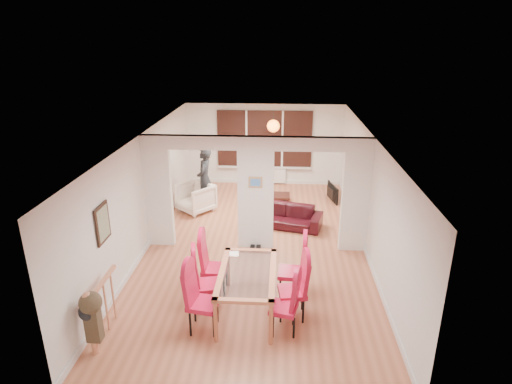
# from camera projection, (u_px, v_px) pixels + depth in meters

# --- Properties ---
(floor) EXTENTS (5.00, 9.00, 0.01)m
(floor) POSITION_uv_depth(u_px,v_px,m) (256.00, 246.00, 9.94)
(floor) COLOR #B96B4A
(floor) RESTS_ON ground
(room_walls) EXTENTS (5.00, 9.00, 2.60)m
(room_walls) POSITION_uv_depth(u_px,v_px,m) (256.00, 194.00, 9.49)
(room_walls) COLOR silver
(room_walls) RESTS_ON floor
(divider_wall) EXTENTS (5.00, 0.18, 2.60)m
(divider_wall) POSITION_uv_depth(u_px,v_px,m) (256.00, 194.00, 9.49)
(divider_wall) COLOR white
(divider_wall) RESTS_ON floor
(bay_window_blinds) EXTENTS (3.00, 0.08, 1.80)m
(bay_window_blinds) POSITION_uv_depth(u_px,v_px,m) (264.00, 139.00, 13.58)
(bay_window_blinds) COLOR black
(bay_window_blinds) RESTS_ON room_walls
(radiator) EXTENTS (1.40, 0.08, 0.50)m
(radiator) POSITION_uv_depth(u_px,v_px,m) (264.00, 175.00, 13.96)
(radiator) COLOR white
(radiator) RESTS_ON floor
(pendant_light) EXTENTS (0.36, 0.36, 0.36)m
(pendant_light) POSITION_uv_depth(u_px,v_px,m) (273.00, 126.00, 12.27)
(pendant_light) COLOR orange
(pendant_light) RESTS_ON room_walls
(stair_newel) EXTENTS (0.40, 1.20, 1.10)m
(stair_newel) POSITION_uv_depth(u_px,v_px,m) (104.00, 303.00, 6.89)
(stair_newel) COLOR tan
(stair_newel) RESTS_ON floor
(wall_poster) EXTENTS (0.04, 0.52, 0.67)m
(wall_poster) POSITION_uv_depth(u_px,v_px,m) (103.00, 223.00, 7.29)
(wall_poster) COLOR gray
(wall_poster) RESTS_ON room_walls
(pillar_photo) EXTENTS (0.30, 0.03, 0.25)m
(pillar_photo) POSITION_uv_depth(u_px,v_px,m) (255.00, 182.00, 9.30)
(pillar_photo) COLOR #4C8CD8
(pillar_photo) RESTS_ON divider_wall
(dining_table) EXTENTS (0.97, 1.73, 0.81)m
(dining_table) POSITION_uv_depth(u_px,v_px,m) (247.00, 292.00, 7.45)
(dining_table) COLOR #B46342
(dining_table) RESTS_ON floor
(dining_chair_la) EXTENTS (0.54, 0.54, 1.16)m
(dining_chair_la) POSITION_uv_depth(u_px,v_px,m) (203.00, 299.00, 6.95)
(dining_chair_la) COLOR #BD1339
(dining_chair_la) RESTS_ON floor
(dining_chair_lb) EXTENTS (0.54, 0.54, 1.12)m
(dining_chair_lb) POSITION_uv_depth(u_px,v_px,m) (207.00, 281.00, 7.50)
(dining_chair_lb) COLOR #BD1339
(dining_chair_lb) RESTS_ON floor
(dining_chair_lc) EXTENTS (0.47, 0.47, 1.16)m
(dining_chair_lc) POSITION_uv_depth(u_px,v_px,m) (215.00, 265.00, 7.99)
(dining_chair_lc) COLOR #BD1339
(dining_chair_lc) RESTS_ON floor
(dining_chair_ra) EXTENTS (0.51, 0.51, 1.05)m
(dining_chair_ra) POSITION_uv_depth(u_px,v_px,m) (284.00, 304.00, 6.92)
(dining_chair_ra) COLOR #BD1339
(dining_chair_ra) RESTS_ON floor
(dining_chair_rb) EXTENTS (0.52, 0.52, 1.15)m
(dining_chair_rb) POSITION_uv_depth(u_px,v_px,m) (292.00, 287.00, 7.29)
(dining_chair_rb) COLOR #BD1339
(dining_chair_rb) RESTS_ON floor
(dining_chair_rc) EXTENTS (0.51, 0.51, 1.19)m
(dining_chair_rc) POSITION_uv_depth(u_px,v_px,m) (291.00, 268.00, 7.85)
(dining_chair_rc) COLOR #BD1339
(dining_chair_rc) RESTS_ON floor
(sofa) EXTENTS (2.00, 1.17, 0.55)m
(sofa) POSITION_uv_depth(u_px,v_px,m) (284.00, 216.00, 10.91)
(sofa) COLOR black
(sofa) RESTS_ON floor
(armchair) EXTENTS (1.21, 1.21, 0.79)m
(armchair) POSITION_uv_depth(u_px,v_px,m) (195.00, 198.00, 11.77)
(armchair) COLOR silver
(armchair) RESTS_ON floor
(person) EXTENTS (0.66, 0.45, 1.77)m
(person) POSITION_uv_depth(u_px,v_px,m) (205.00, 179.00, 11.76)
(person) COLOR black
(person) RESTS_ON floor
(television) EXTENTS (0.86, 0.30, 0.49)m
(television) POSITION_uv_depth(u_px,v_px,m) (330.00, 193.00, 12.57)
(television) COLOR black
(television) RESTS_ON floor
(coffee_table) EXTENTS (1.21, 0.79, 0.26)m
(coffee_table) POSITION_uv_depth(u_px,v_px,m) (271.00, 199.00, 12.45)
(coffee_table) COLOR #341612
(coffee_table) RESTS_ON floor
(bottle) EXTENTS (0.06, 0.06, 0.26)m
(bottle) POSITION_uv_depth(u_px,v_px,m) (265.00, 190.00, 12.43)
(bottle) COLOR #143F19
(bottle) RESTS_ON coffee_table
(bowl) EXTENTS (0.21, 0.21, 0.05)m
(bowl) POSITION_uv_depth(u_px,v_px,m) (266.00, 194.00, 12.37)
(bowl) COLOR #341612
(bowl) RESTS_ON coffee_table
(shoes) EXTENTS (0.24, 0.26, 0.10)m
(shoes) POSITION_uv_depth(u_px,v_px,m) (255.00, 249.00, 9.70)
(shoes) COLOR black
(shoes) RESTS_ON floor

